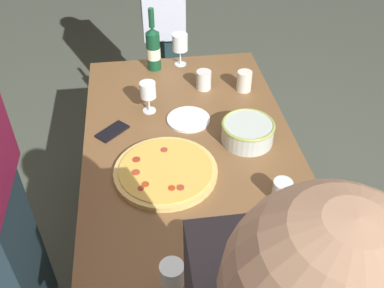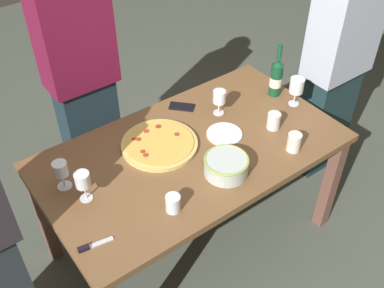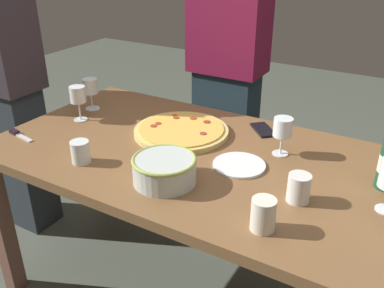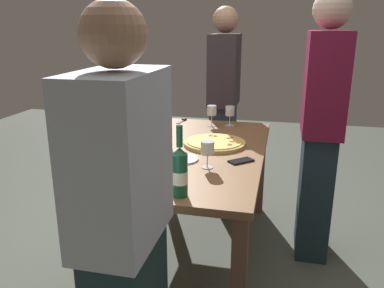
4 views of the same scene
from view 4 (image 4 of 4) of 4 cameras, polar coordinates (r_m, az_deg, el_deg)
The scene contains 18 objects.
ground_plane at distance 2.80m, azimuth -0.00°, elevation -15.54°, with size 8.00×8.00×0.00m, color #4F5549.
dining_table at distance 2.51m, azimuth -0.00°, elevation -2.77°, with size 1.60×0.90×0.75m.
pizza at distance 2.57m, azimuth 3.27°, elevation 0.18°, with size 0.41×0.41×0.03m.
serving_bowl at distance 2.50m, azimuth -5.55°, elevation 0.52°, with size 0.22×0.22×0.09m.
wine_bottle at distance 1.78m, azimuth -1.78°, elevation -3.95°, with size 0.07×0.07×0.33m.
wine_glass_near_pizza at distance 3.02m, azimuth 2.89°, elevation 4.73°, with size 0.07×0.07×0.16m.
wine_glass_by_bottle at distance 3.05m, azimuth 5.53°, elevation 4.68°, with size 0.07×0.07×0.15m.
wine_glass_far_left at distance 2.13m, azimuth 2.26°, elevation -0.68°, with size 0.07×0.07×0.15m.
wine_glass_far_right at distance 1.80m, azimuth -6.38°, elevation -3.74°, with size 0.08×0.08×0.17m.
cup_amber at distance 2.18m, azimuth -10.75°, elevation -2.18°, with size 0.07×0.07×0.10m, color silver.
cup_ceramic at distance 2.83m, azimuth -4.14°, elevation 2.38°, with size 0.07×0.07×0.09m, color white.
cup_spare at distance 2.07m, azimuth -6.28°, elevation -3.08°, with size 0.07×0.07×0.09m, color silver.
side_plate at distance 2.29m, azimuth -1.52°, elevation -2.16°, with size 0.20×0.20×0.01m, color white.
cell_phone at distance 2.27m, azimuth 7.13°, elevation -2.44°, with size 0.07×0.14×0.01m, color black.
pizza_knife at distance 3.20m, azimuth -1.37°, elevation 3.45°, with size 0.16×0.05×0.02m.
person_host at distance 3.55m, azimuth 4.62°, elevation 6.09°, with size 0.42×0.24×1.65m.
person_guest_left at distance 1.44m, azimuth -9.77°, elevation -12.67°, with size 0.42×0.24×1.58m.
person_guest_right at distance 2.62m, azimuth 18.17°, elevation 2.10°, with size 0.40×0.24×1.70m.
Camera 4 is at (2.30, 0.54, 1.50)m, focal length 36.76 mm.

